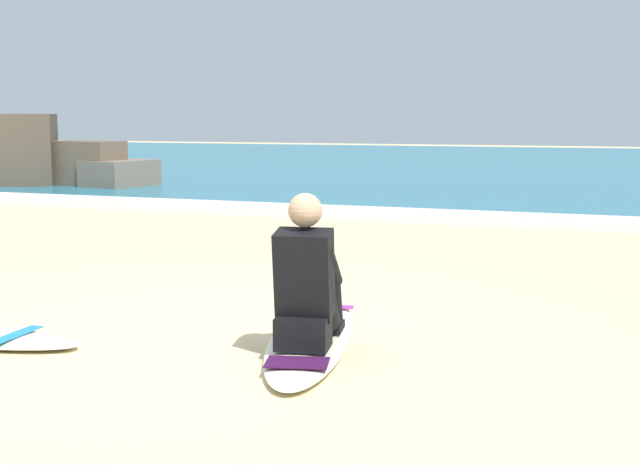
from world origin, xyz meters
name	(u,v)px	position (x,y,z in m)	size (l,w,h in m)	color
ground_plane	(188,340)	(0.00, 0.00, 0.00)	(80.00, 80.00, 0.00)	beige
sea	(533,165)	(0.00, 20.78, 0.05)	(80.00, 28.00, 0.10)	teal
breaking_foam	(429,216)	(0.00, 7.08, 0.06)	(80.00, 0.90, 0.11)	white
surfboard_main	(312,335)	(0.77, 0.29, 0.04)	(1.11, 2.46, 0.08)	#EFE5C6
surfer_seated	(307,286)	(0.87, -0.04, 0.44)	(0.45, 0.75, 0.95)	black
rock_outcrop_distant	(59,160)	(-8.22, 9.38, 0.61)	(3.52, 1.95, 1.54)	brown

